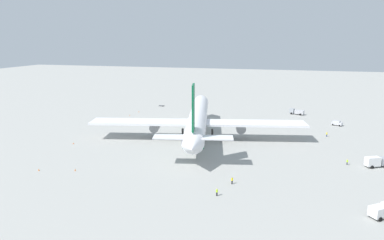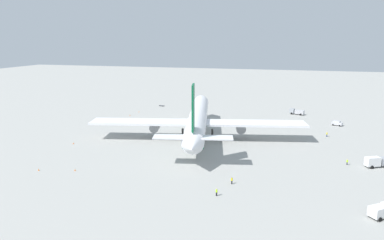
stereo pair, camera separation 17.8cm
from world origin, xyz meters
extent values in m
plane|color=#9E9E99|center=(0.00, 0.00, 0.00)|extent=(600.00, 600.00, 0.00)
cylinder|color=white|center=(0.00, 0.00, 6.84)|extent=(63.87, 19.94, 6.25)
cone|color=white|center=(33.70, 7.46, 6.84)|extent=(6.20, 7.06, 6.12)
cone|color=white|center=(-34.31, -7.59, 6.84)|extent=(7.38, 7.14, 5.93)
cube|color=#0C5933|center=(-29.31, -6.49, 16.15)|extent=(5.97, 1.78, 12.37)
cube|color=white|center=(-31.06, -0.89, 8.09)|extent=(6.42, 10.53, 0.36)
cube|color=white|center=(-28.53, -12.30, 8.09)|extent=(6.42, 10.53, 0.36)
cube|color=white|center=(-7.44, 18.78, 5.90)|extent=(16.06, 34.79, 0.70)
cylinder|color=slate|center=(-5.37, 14.07, 3.94)|extent=(5.74, 4.26, 3.22)
cube|color=white|center=(1.18, -20.17, 5.90)|extent=(16.06, 34.79, 0.70)
cylinder|color=slate|center=(1.07, -15.02, 3.92)|extent=(5.42, 4.23, 3.26)
cylinder|color=black|center=(21.88, 4.84, 1.86)|extent=(0.70, 0.70, 3.72)
cylinder|color=black|center=(-4.23, 4.31, 1.86)|extent=(0.70, 0.70, 3.72)
cylinder|color=black|center=(-2.02, -5.69, 1.86)|extent=(0.70, 0.70, 3.72)
cube|color=#0C5933|center=(0.00, 0.00, 5.12)|extent=(61.30, 19.08, 0.50)
cube|color=#999EA5|center=(50.79, -31.45, 1.49)|extent=(2.54, 2.48, 2.08)
cube|color=#B2B2B7|center=(49.68, -34.74, 1.30)|extent=(3.20, 4.42, 1.71)
cube|color=black|center=(51.01, -30.82, 2.01)|extent=(1.64, 0.62, 0.91)
cylinder|color=black|center=(49.77, -31.31, 0.45)|extent=(0.57, 0.95, 0.90)
cylinder|color=black|center=(51.69, -31.96, 0.45)|extent=(0.57, 0.95, 0.90)
cylinder|color=black|center=(48.45, -35.20, 0.45)|extent=(0.57, 0.95, 0.90)
cylinder|color=black|center=(50.37, -35.85, 0.45)|extent=(0.57, 0.95, 0.90)
cube|color=silver|center=(-49.07, -49.14, 1.44)|extent=(3.71, 3.81, 1.97)
cylinder|color=black|center=(-46.61, -50.33, 0.45)|extent=(0.80, 0.89, 0.90)
cylinder|color=black|center=(-48.55, -47.91, 0.45)|extent=(0.80, 0.89, 0.90)
cylinder|color=black|center=(-50.38, -49.38, 0.45)|extent=(0.80, 0.89, 0.90)
cube|color=#999EA5|center=(-16.29, -56.55, 1.51)|extent=(2.66, 2.56, 2.12)
cube|color=silver|center=(-17.78, -53.60, 1.67)|extent=(3.54, 4.32, 2.44)
cylinder|color=black|center=(-15.45, -55.93, 0.45)|extent=(0.67, 0.94, 0.90)
cylinder|color=black|center=(-17.22, -52.42, 0.45)|extent=(0.67, 0.94, 0.90)
cylinder|color=black|center=(-19.05, -53.35, 0.45)|extent=(0.67, 0.94, 0.90)
cube|color=silver|center=(31.84, -49.27, 0.87)|extent=(3.40, 4.43, 1.10)
cube|color=silver|center=(31.93, -49.08, 1.70)|extent=(2.61, 3.04, 0.55)
cylinder|color=black|center=(32.11, -50.86, 0.32)|extent=(0.47, 0.67, 0.64)
cylinder|color=black|center=(30.44, -50.07, 0.32)|extent=(0.47, 0.67, 0.64)
cylinder|color=black|center=(33.25, -48.46, 0.32)|extent=(0.47, 0.67, 0.64)
cylinder|color=black|center=(31.58, -47.67, 0.32)|extent=(0.47, 0.67, 0.64)
cube|color=#595B60|center=(53.47, 33.65, 0.28)|extent=(1.66, 2.66, 0.15)
cylinder|color=#333338|center=(53.31, 32.09, 0.28)|extent=(0.14, 0.61, 0.08)
cylinder|color=black|center=(54.07, 32.62, 0.20)|extent=(0.16, 0.41, 0.40)
cylinder|color=black|center=(52.68, 32.77, 0.20)|extent=(0.16, 0.41, 0.40)
cylinder|color=black|center=(54.27, 34.52, 0.20)|extent=(0.16, 0.41, 0.40)
cylinder|color=black|center=(52.88, 34.67, 0.20)|extent=(0.16, 0.41, 0.40)
cylinder|color=black|center=(-47.36, -16.97, 0.43)|extent=(0.44, 0.44, 0.86)
cylinder|color=#B2F219|center=(-47.36, -16.97, 1.18)|extent=(0.55, 0.55, 0.65)
sphere|color=beige|center=(-47.36, -16.97, 1.62)|extent=(0.23, 0.23, 0.23)
cylinder|color=#3F3F47|center=(-17.52, -47.31, 0.40)|extent=(0.37, 0.37, 0.80)
cylinder|color=#B2F219|center=(-17.52, -47.31, 1.10)|extent=(0.46, 0.46, 0.60)
sphere|color=tan|center=(-17.52, -47.31, 1.51)|extent=(0.22, 0.22, 0.22)
cylinder|color=black|center=(-39.68, -19.05, 0.42)|extent=(0.38, 0.38, 0.84)
cylinder|color=yellow|center=(-39.68, -19.05, 1.15)|extent=(0.48, 0.48, 0.63)
sphere|color=#8C6647|center=(-39.68, -19.05, 1.58)|extent=(0.23, 0.23, 0.23)
cylinder|color=navy|center=(12.48, -44.05, 0.43)|extent=(0.43, 0.43, 0.86)
cylinder|color=yellow|center=(12.48, -44.05, 1.19)|extent=(0.54, 0.54, 0.65)
sphere|color=beige|center=(12.48, -44.05, 1.63)|extent=(0.23, 0.23, 0.23)
cone|color=orange|center=(35.42, 38.32, 0.28)|extent=(0.36, 0.36, 0.55)
cone|color=orange|center=(-20.12, 37.24, 0.28)|extent=(0.36, 0.36, 0.55)
cone|color=orange|center=(-42.14, 22.25, 0.28)|extent=(0.36, 0.36, 0.55)
cone|color=orange|center=(-44.58, 31.58, 0.28)|extent=(0.36, 0.36, 0.55)
cone|color=orange|center=(26.60, 38.85, 0.28)|extent=(0.36, 0.36, 0.55)
camera|label=1|loc=(-121.92, -32.32, 34.08)|focal=34.42mm
camera|label=2|loc=(-121.87, -32.50, 34.08)|focal=34.42mm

